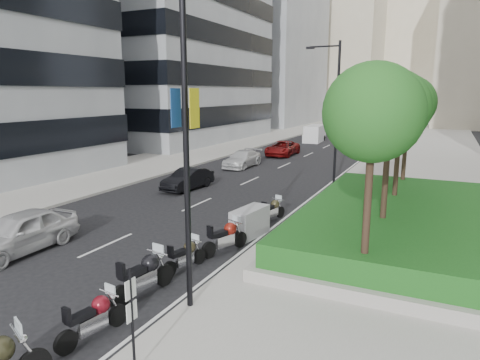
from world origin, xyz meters
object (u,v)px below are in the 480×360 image
Objects in this scene: motorcycle_2 at (144,275)px; motorcycle_5 at (250,222)px; motorcycle_3 at (185,256)px; car_a at (20,232)px; lamp_post_1 at (335,108)px; motorcycle_1 at (94,318)px; lamp_post_2 at (378,102)px; car_b at (188,179)px; car_d at (282,148)px; delivery_van at (314,134)px; lamp_post_0 at (180,129)px; motorcycle_6 at (272,210)px; motorcycle_4 at (226,237)px; car_c at (242,159)px; parking_sign at (132,316)px.

motorcycle_5 is (0.61, 6.31, -0.05)m from motorcycle_2.
motorcycle_3 is 0.42× the size of car_a.
motorcycle_1 is at bearing -93.62° from lamp_post_1.
lamp_post_1 reaches higher than motorcycle_1.
car_a is (-8.05, -33.99, -4.27)m from lamp_post_2.
motorcycle_3 is 12.58m from car_b.
car_b is (-8.11, -22.05, -4.41)m from lamp_post_2.
motorcycle_3 is at bearing 6.75° from motorcycle_2.
lamp_post_2 reaches higher than car_d.
car_d reaches higher than car_b.
motorcycle_5 is at bearing 36.02° from car_a.
motorcycle_5 is 0.44× the size of delivery_van.
lamp_post_0 is 4.66m from motorcycle_2.
lamp_post_0 is at bearing -90.00° from lamp_post_1.
car_a is at bearing 151.98° from motorcycle_6.
motorcycle_2 is 4.25m from motorcycle_4.
car_d is (-6.26, 29.23, 0.04)m from motorcycle_2.
lamp_post_1 is at bearing 90.00° from lamp_post_0.
delivery_van is at bearing 101.03° from lamp_post_0.
parking_sign is at bearing -68.68° from car_c.
motorcycle_5 is (0.54, 4.17, 0.09)m from motorcycle_3.
car_a is (-6.60, -1.27, 0.27)m from motorcycle_3.
car_a is at bearing -103.32° from lamp_post_2.
lamp_post_1 is at bearing 2.52° from motorcycle_5.
lamp_post_2 is at bearing 34.61° from car_d.
motorcycle_3 is 6.72m from car_a.
car_c is at bearing 44.91° from motorcycle_6.
motorcycle_5 is at bearing -82.03° from delivery_van.
motorcycle_3 is at bearing 122.46° from lamp_post_0.
motorcycle_3 is 0.39× the size of car_d.
car_d reaches higher than car_c.
car_a is at bearing -84.97° from car_b.
lamp_post_1 reaches higher than car_a.
car_b reaches higher than motorcycle_2.
motorcycle_5 is 1.09× the size of motorcycle_6.
car_b is 16.42m from car_d.
motorcycle_5 is 36.24m from delivery_van.
lamp_post_2 reaches higher than car_a.
motorcycle_4 is (-1.63, 7.35, -0.85)m from parking_sign.
lamp_post_2 is 35.19m from car_a.
car_c is 0.91× the size of car_d.
parking_sign is (0.66, -3.00, -3.61)m from lamp_post_0.
motorcycle_1 is (-1.22, -2.22, -4.51)m from lamp_post_0.
car_d reaches higher than motorcycle_2.
motorcycle_5 is 9.70m from car_b.
parking_sign is 0.55× the size of car_c.
motorcycle_3 is (-0.23, 4.50, -0.03)m from motorcycle_1.
parking_sign reaches higher than car_b.
lamp_post_1 is at bearing 15.13° from motorcycle_4.
motorcycle_3 is at bearing 11.99° from motorcycle_1.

